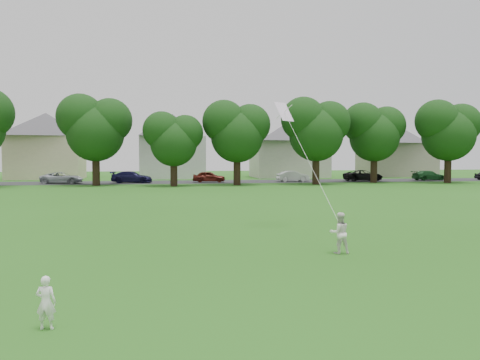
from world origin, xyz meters
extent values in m
plane|color=#235A14|center=(0.00, 0.00, 0.00)|extent=(160.00, 160.00, 0.00)
cube|color=#2D2D30|center=(0.00, 42.00, 0.01)|extent=(90.00, 7.00, 0.01)
imported|color=white|center=(-2.96, -2.81, 0.47)|extent=(0.37, 0.26, 0.94)
imported|color=white|center=(4.34, 2.36, 0.63)|extent=(0.63, 0.49, 1.26)
plane|color=white|center=(4.00, 7.89, 4.82)|extent=(1.03, 0.93, 0.80)
cylinder|color=white|center=(4.17, 5.13, 2.87)|extent=(0.01, 0.01, 6.78)
cylinder|color=black|center=(-7.78, 37.13, 1.77)|extent=(0.74, 0.74, 3.54)
cylinder|color=black|center=(-0.12, 34.96, 1.41)|extent=(0.68, 0.68, 2.83)
cylinder|color=black|center=(6.25, 35.74, 1.67)|extent=(0.73, 0.73, 3.34)
cylinder|color=black|center=(14.56, 35.66, 1.76)|extent=(0.74, 0.74, 3.52)
cylinder|color=black|center=(21.91, 37.68, 1.71)|extent=(0.73, 0.73, 3.43)
cylinder|color=black|center=(29.72, 35.94, 1.76)|extent=(0.74, 0.74, 3.53)
imported|color=#A0A5AF|center=(-11.86, 41.00, 0.61)|extent=(4.46, 2.27, 1.21)
imported|color=#14123A|center=(-4.59, 41.00, 0.65)|extent=(4.60, 2.36, 1.28)
imported|color=#541810|center=(3.88, 41.00, 0.63)|extent=(3.80, 1.95, 1.24)
imported|color=silver|center=(13.55, 41.00, 0.62)|extent=(3.75, 1.49, 1.21)
imported|color=black|center=(22.15, 41.00, 0.65)|extent=(4.69, 2.35, 1.27)
imported|color=#194D21|center=(30.51, 41.00, 0.59)|extent=(4.14, 1.96, 1.17)
cube|color=beige|center=(-16.00, 52.00, 2.73)|extent=(8.79, 6.33, 5.45)
pyramid|color=#4C494F|center=(-16.00, 52.00, 8.45)|extent=(12.67, 12.67, 3.00)
cube|color=silver|center=(0.00, 52.00, 2.76)|extent=(8.38, 7.16, 5.51)
pyramid|color=#4C494F|center=(0.00, 52.00, 8.54)|extent=(12.09, 12.09, 3.03)
cube|color=beige|center=(16.00, 52.00, 2.49)|extent=(9.86, 7.30, 4.97)
pyramid|color=#4C494F|center=(16.00, 52.00, 7.71)|extent=(14.22, 14.22, 2.73)
cube|color=#A29786|center=(32.00, 52.00, 2.37)|extent=(9.84, 6.31, 4.74)
pyramid|color=#4C494F|center=(32.00, 52.00, 7.35)|extent=(14.20, 14.20, 2.61)
camera|label=1|loc=(-0.90, -11.16, 3.00)|focal=35.00mm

